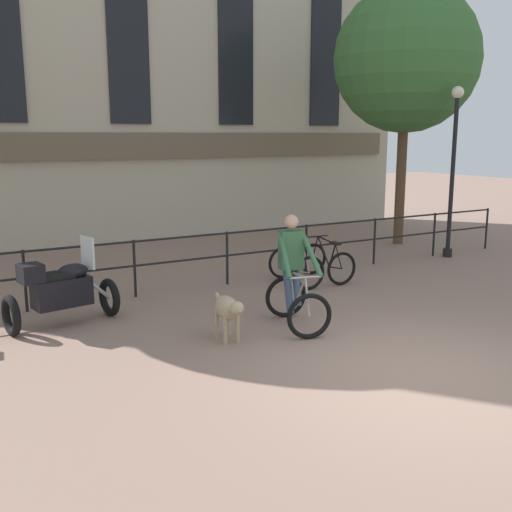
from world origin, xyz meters
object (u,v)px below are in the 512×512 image
Objects in this scene: dog at (228,309)px; parked_motorcycle at (61,290)px; cyclist_with_bike at (294,277)px; street_lamp at (453,163)px; parked_bicycle_mid_left at (327,262)px; parked_bicycle_near_lamp at (296,266)px.

parked_motorcycle reaches higher than dog.
cyclist_with_bike is 6.82m from street_lamp.
dog is 4.12m from parked_bicycle_mid_left.
parked_motorcycle reaches higher than parked_bicycle_mid_left.
dog is 0.24× the size of street_lamp.
parked_bicycle_mid_left is (3.43, 2.28, -0.11)m from dog.
street_lamp is at bearing 25.47° from dog.
parked_motorcycle is 4.59m from parked_bicycle_near_lamp.
parked_motorcycle reaches higher than parked_bicycle_near_lamp.
cyclist_with_bike is at bearing 46.81° from parked_bicycle_mid_left.
cyclist_with_bike is at bearing -157.42° from street_lamp.
dog is 2.68m from parked_motorcycle.
parked_bicycle_mid_left is (0.75, -0.00, 0.00)m from parked_bicycle_near_lamp.
street_lamp reaches higher than parked_bicycle_mid_left.
dog is 0.81× the size of parked_bicycle_near_lamp.
parked_motorcycle is (-3.11, 1.75, -0.20)m from cyclist_with_bike.
parked_bicycle_mid_left is 4.38m from street_lamp.
street_lamp is at bearing -94.93° from parked_motorcycle.
parked_motorcycle is at bearing 165.50° from cyclist_with_bike.
street_lamp is (7.36, 2.70, 1.78)m from dog.
parked_bicycle_near_lamp is (2.68, 2.28, -0.11)m from dog.
parked_bicycle_near_lamp is 0.29× the size of street_lamp.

